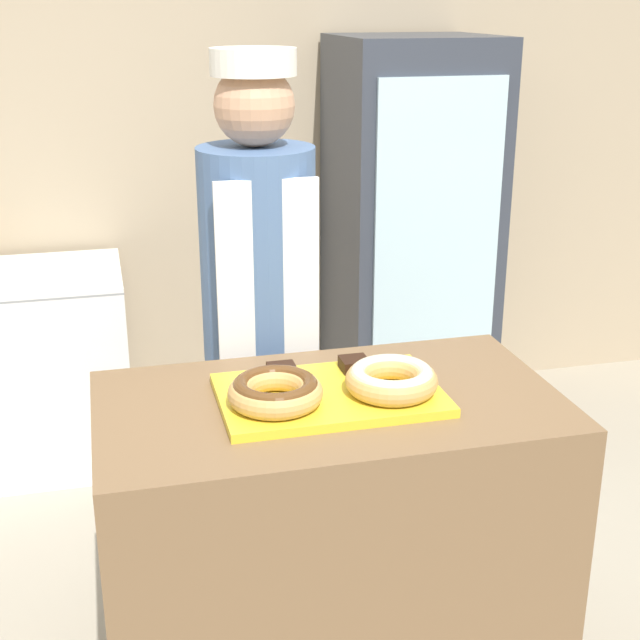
% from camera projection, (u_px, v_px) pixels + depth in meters
% --- Properties ---
extents(wall_back, '(8.00, 0.06, 2.70)m').
position_uv_depth(wall_back, '(212.00, 133.00, 4.08)').
color(wall_back, tan).
rests_on(wall_back, ground_plane).
extents(display_counter, '(1.18, 0.67, 0.97)m').
position_uv_depth(display_counter, '(329.00, 560.00, 2.43)').
color(display_counter, brown).
rests_on(display_counter, ground_plane).
extents(serving_tray, '(0.56, 0.37, 0.02)m').
position_uv_depth(serving_tray, '(330.00, 395.00, 2.26)').
color(serving_tray, yellow).
rests_on(serving_tray, display_counter).
extents(donut_chocolate_glaze, '(0.23, 0.23, 0.07)m').
position_uv_depth(donut_chocolate_glaze, '(275.00, 390.00, 2.17)').
color(donut_chocolate_glaze, tan).
rests_on(donut_chocolate_glaze, serving_tray).
extents(donut_light_glaze, '(0.23, 0.23, 0.07)m').
position_uv_depth(donut_light_glaze, '(392.00, 379.00, 2.24)').
color(donut_light_glaze, tan).
rests_on(donut_light_glaze, serving_tray).
extents(brownie_back_left, '(0.07, 0.07, 0.03)m').
position_uv_depth(brownie_back_left, '(282.00, 371.00, 2.34)').
color(brownie_back_left, black).
rests_on(brownie_back_left, serving_tray).
extents(brownie_back_right, '(0.07, 0.07, 0.03)m').
position_uv_depth(brownie_back_right, '(354.00, 364.00, 2.38)').
color(brownie_back_right, black).
rests_on(brownie_back_right, serving_tray).
extents(baker_person, '(0.35, 0.35, 1.80)m').
position_uv_depth(baker_person, '(260.00, 326.00, 2.77)').
color(baker_person, '#4C4C51').
rests_on(baker_person, ground_plane).
extents(beverage_fridge, '(0.67, 0.68, 1.79)m').
position_uv_depth(beverage_fridge, '(409.00, 240.00, 4.06)').
color(beverage_fridge, '#333842').
rests_on(beverage_fridge, ground_plane).
extents(chest_freezer, '(0.99, 0.63, 0.86)m').
position_uv_depth(chest_freezer, '(10.00, 370.00, 3.82)').
color(chest_freezer, white).
rests_on(chest_freezer, ground_plane).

